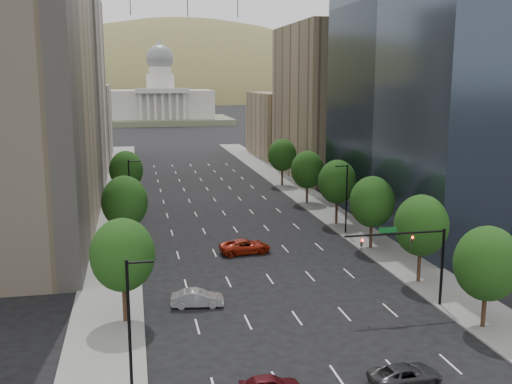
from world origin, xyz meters
TOP-DOWN VIEW (x-y plane):
  - sidewalk_left at (-15.50, 60.00)m, footprint 6.00×200.00m
  - sidewalk_right at (15.50, 60.00)m, footprint 6.00×200.00m
  - midrise_cream_left at (-25.00, 103.00)m, footprint 14.00×30.00m
  - filler_left at (-25.00, 136.00)m, footprint 14.00×26.00m
  - parking_tan_right at (25.00, 100.00)m, footprint 14.00×30.00m
  - filler_right at (25.00, 133.00)m, footprint 14.00×26.00m
  - tree_right_0 at (14.00, 25.00)m, footprint 5.20×5.20m
  - tree_right_1 at (14.00, 36.00)m, footprint 5.20×5.20m
  - tree_right_2 at (14.00, 48.00)m, footprint 5.20×5.20m
  - tree_right_3 at (14.00, 60.00)m, footprint 5.20×5.20m
  - tree_right_4 at (14.00, 74.00)m, footprint 5.20×5.20m
  - tree_right_5 at (14.00, 90.00)m, footprint 5.20×5.20m
  - tree_left_0 at (-14.00, 32.00)m, footprint 5.20×5.20m
  - tree_left_1 at (-14.00, 52.00)m, footprint 5.20×5.20m
  - tree_left_2 at (-14.00, 78.00)m, footprint 5.20×5.20m
  - streetlight_rn at (13.44, 55.00)m, footprint 1.70×0.20m
  - streetlight_ls at (-13.44, 20.00)m, footprint 1.70×0.20m
  - streetlight_ln at (-13.44, 65.00)m, footprint 1.70×0.20m
  - traffic_signal at (10.53, 30.00)m, footprint 9.12×0.40m
  - capitol at (0.00, 249.71)m, footprint 60.00×40.00m
  - foothills at (34.67, 599.39)m, footprint 720.00×413.00m
  - car_dkgrey at (3.95, 18.00)m, footprint 5.09×2.74m
  - car_silver at (-7.84, 34.25)m, footprint 4.74×2.10m
  - car_red_far at (-0.74, 49.18)m, footprint 6.08×3.33m

SIDE VIEW (x-z plane):
  - foothills at x=34.67m, z-range -169.28..93.72m
  - sidewalk_left at x=-15.50m, z-range 0.00..0.15m
  - sidewalk_right at x=15.50m, z-range 0.00..0.15m
  - car_dkgrey at x=3.95m, z-range 0.00..1.36m
  - car_silver at x=-7.84m, z-range 0.00..1.51m
  - car_red_far at x=-0.74m, z-range 0.00..1.62m
  - streetlight_rn at x=13.44m, z-range 0.34..9.34m
  - streetlight_ls at x=-13.44m, z-range 0.34..9.34m
  - streetlight_ln at x=-13.44m, z-range 0.34..9.34m
  - traffic_signal at x=10.53m, z-range 1.49..8.86m
  - tree_right_0 at x=14.00m, z-range 1.19..9.58m
  - tree_right_4 at x=14.00m, z-range 1.23..9.69m
  - tree_right_2 at x=14.00m, z-range 1.30..9.91m
  - tree_left_2 at x=-14.00m, z-range 1.34..10.02m
  - tree_right_1 at x=14.00m, z-range 1.37..10.12m
  - tree_right_5 at x=14.00m, z-range 1.37..10.12m
  - tree_left_0 at x=-14.00m, z-range 1.37..10.12m
  - tree_right_3 at x=14.00m, z-range 1.44..10.34m
  - tree_left_1 at x=-14.00m, z-range 1.48..10.45m
  - filler_right at x=25.00m, z-range 0.00..16.00m
  - capitol at x=0.00m, z-range -9.02..26.18m
  - filler_left at x=-25.00m, z-range 0.00..18.00m
  - parking_tan_right at x=25.00m, z-range 0.00..30.00m
  - midrise_cream_left at x=-25.00m, z-range 0.00..35.00m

